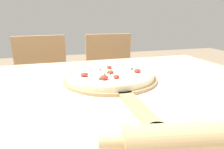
# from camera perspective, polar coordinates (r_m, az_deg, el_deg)

# --- Properties ---
(dining_table) EXTENTS (1.38, 1.02, 0.78)m
(dining_table) POSITION_cam_1_polar(r_m,az_deg,el_deg) (0.75, -0.73, -11.66)
(dining_table) COLOR #A87F51
(dining_table) RESTS_ON ground_plane
(towel_cloth) EXTENTS (1.30, 0.94, 0.00)m
(towel_cloth) POSITION_cam_1_polar(r_m,az_deg,el_deg) (0.71, -0.76, -4.15)
(towel_cloth) COLOR silver
(towel_cloth) RESTS_ON dining_table
(pizza_peel) EXTENTS (0.37, 0.61, 0.01)m
(pizza_peel) POSITION_cam_1_polar(r_m,az_deg,el_deg) (0.78, -0.09, -1.61)
(pizza_peel) COLOR tan
(pizza_peel) RESTS_ON towel_cloth
(pizza) EXTENTS (0.35, 0.35, 0.04)m
(pizza) POSITION_cam_1_polar(r_m,az_deg,el_deg) (0.80, -0.61, 0.21)
(pizza) COLOR beige
(pizza) RESTS_ON pizza_peel
(rolling_pin) EXTENTS (0.40, 0.12, 0.06)m
(rolling_pin) POSITION_cam_1_polar(r_m,az_deg,el_deg) (0.43, 25.70, -15.75)
(rolling_pin) COLOR tan
(rolling_pin) RESTS_ON towel_cloth
(chair_left) EXTENTS (0.43, 0.43, 0.89)m
(chair_left) POSITION_cam_1_polar(r_m,az_deg,el_deg) (1.61, -18.91, -3.31)
(chair_left) COLOR tan
(chair_left) RESTS_ON ground_plane
(chair_right) EXTENTS (0.41, 0.41, 0.89)m
(chair_right) POSITION_cam_1_polar(r_m,az_deg,el_deg) (1.66, -0.26, -1.75)
(chair_right) COLOR tan
(chair_right) RESTS_ON ground_plane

